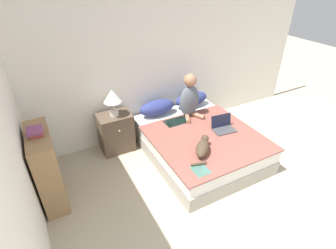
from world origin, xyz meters
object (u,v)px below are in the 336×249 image
at_px(table_lamp, 112,98).
at_px(bookshelf, 47,168).
at_px(person_sitting, 190,98).
at_px(pillow_far, 191,99).
at_px(bed, 199,143).
at_px(nightstand, 116,132).
at_px(laptop_open, 223,127).
at_px(cat_tabby, 203,147).
at_px(book_stack_top, 35,131).
at_px(pillow_near, 157,107).

bearing_deg(table_lamp, bookshelf, -151.12).
bearing_deg(person_sitting, bookshelf, -171.27).
height_order(pillow_far, table_lamp, table_lamp).
bearing_deg(bed, nightstand, 145.34).
xyz_separation_m(bed, laptop_open, (0.35, -0.13, 0.27)).
height_order(person_sitting, nightstand, person_sitting).
distance_m(cat_tabby, table_lamp, 1.52).
xyz_separation_m(cat_tabby, bookshelf, (-1.91, 0.60, -0.04)).
xyz_separation_m(pillow_far, nightstand, (-1.44, -0.03, -0.25)).
distance_m(table_lamp, bookshelf, 1.32).
relative_size(laptop_open, nightstand, 0.56).
bearing_deg(book_stack_top, laptop_open, -6.18).
bearing_deg(cat_tabby, person_sitting, 22.36).
distance_m(bed, cat_tabby, 0.62).
distance_m(person_sitting, nightstand, 1.32).
xyz_separation_m(laptop_open, book_stack_top, (-2.52, 0.27, 0.54)).
xyz_separation_m(person_sitting, bookshelf, (-2.29, -0.35, -0.28)).
xyz_separation_m(bed, table_lamp, (-1.09, 0.74, 0.73)).
xyz_separation_m(person_sitting, nightstand, (-1.21, 0.26, -0.45)).
bearing_deg(nightstand, book_stack_top, -150.27).
xyz_separation_m(cat_tabby, nightstand, (-0.83, 1.22, -0.21)).
relative_size(pillow_near, book_stack_top, 2.96).
bearing_deg(pillow_far, cat_tabby, -115.97).
height_order(nightstand, table_lamp, table_lamp).
height_order(person_sitting, bookshelf, person_sitting).
bearing_deg(person_sitting, book_stack_top, -171.24).
relative_size(cat_tabby, table_lamp, 1.09).
distance_m(pillow_far, book_stack_top, 2.64).
bearing_deg(person_sitting, pillow_near, 147.11).
relative_size(pillow_far, book_stack_top, 2.96).
height_order(cat_tabby, bookshelf, bookshelf).
relative_size(pillow_near, pillow_far, 1.00).
bearing_deg(table_lamp, person_sitting, -11.54).
relative_size(pillow_near, bookshelf, 0.63).
height_order(pillow_far, nightstand, pillow_far).
bearing_deg(laptop_open, nightstand, 155.02).
bearing_deg(bed, table_lamp, 145.83).
xyz_separation_m(person_sitting, cat_tabby, (-0.38, -0.96, -0.24)).
distance_m(pillow_near, laptop_open, 1.15).
bearing_deg(cat_tabby, laptop_open, -17.74).
relative_size(pillow_far, person_sitting, 0.85).
distance_m(bookshelf, book_stack_top, 0.54).
relative_size(person_sitting, book_stack_top, 3.48).
height_order(pillow_far, book_stack_top, book_stack_top).
bearing_deg(bookshelf, book_stack_top, -106.12).
xyz_separation_m(pillow_near, table_lamp, (-0.75, -0.05, 0.37)).
height_order(pillow_far, laptop_open, pillow_far).
bearing_deg(nightstand, laptop_open, -31.62).
xyz_separation_m(pillow_near, person_sitting, (0.45, -0.29, 0.20)).
distance_m(pillow_near, cat_tabby, 1.25).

